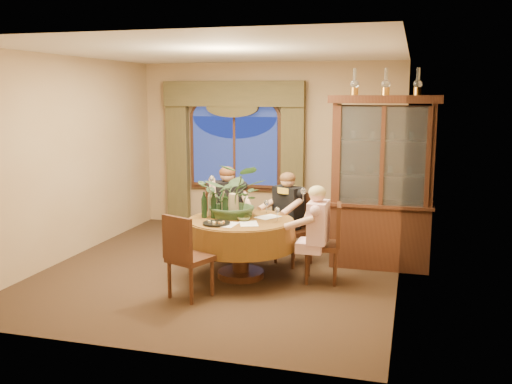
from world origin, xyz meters
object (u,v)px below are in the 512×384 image
(person_pink, at_px, (318,235))
(centerpiece_plant, at_px, (235,171))
(chair_right, at_px, (322,243))
(wine_bottle_2, at_px, (223,202))
(wine_bottle_1, at_px, (214,205))
(olive_bowl, at_px, (243,219))
(chair_front_left, at_px, (190,256))
(person_back, at_px, (227,212))
(dining_table, at_px, (241,248))
(oil_lamp_left, at_px, (355,82))
(stoneware_vase, at_px, (233,205))
(chair_back, at_px, (224,224))
(chair_back_right, at_px, (293,229))
(wine_bottle_5, at_px, (225,206))
(oil_lamp_center, at_px, (386,82))
(wine_bottle_0, at_px, (224,204))
(wine_bottle_4, at_px, (210,202))
(wine_bottle_3, at_px, (204,205))
(person_scarf, at_px, (288,217))
(oil_lamp_right, at_px, (418,81))
(china_cabinet, at_px, (382,183))

(person_pink, height_order, centerpiece_plant, centerpiece_plant)
(chair_right, xyz_separation_m, centerpiece_plant, (-1.12, 0.04, 0.85))
(wine_bottle_2, bearing_deg, wine_bottle_1, -97.80)
(olive_bowl, bearing_deg, chair_front_left, -118.29)
(person_back, bearing_deg, dining_table, 90.00)
(person_pink, bearing_deg, person_back, 61.56)
(oil_lamp_left, height_order, centerpiece_plant, oil_lamp_left)
(stoneware_vase, bearing_deg, chair_back, 118.85)
(chair_back_right, xyz_separation_m, wine_bottle_5, (-0.69, -0.82, 0.44))
(wine_bottle_2, bearing_deg, oil_lamp_center, 20.39)
(chair_back, xyz_separation_m, stoneware_vase, (0.35, -0.64, 0.42))
(person_back, height_order, olive_bowl, person_back)
(wine_bottle_0, relative_size, wine_bottle_2, 1.00)
(chair_back, distance_m, wine_bottle_4, 0.77)
(chair_right, height_order, wine_bottle_5, wine_bottle_5)
(oil_lamp_center, distance_m, wine_bottle_3, 2.79)
(chair_back_right, height_order, wine_bottle_1, wine_bottle_1)
(dining_table, relative_size, olive_bowl, 8.56)
(person_pink, distance_m, stoneware_vase, 1.15)
(chair_back, distance_m, centerpiece_plant, 1.11)
(wine_bottle_1, bearing_deg, wine_bottle_0, 52.64)
(oil_lamp_center, height_order, person_scarf, oil_lamp_center)
(wine_bottle_3, bearing_deg, stoneware_vase, 28.78)
(chair_front_left, bearing_deg, wine_bottle_1, 112.14)
(chair_back, xyz_separation_m, wine_bottle_4, (0.04, -0.64, 0.44))
(oil_lamp_center, relative_size, oil_lamp_right, 1.00)
(chair_right, distance_m, olive_bowl, 1.00)
(chair_right, bearing_deg, person_pink, 162.41)
(person_scarf, bearing_deg, wine_bottle_2, 66.78)
(wine_bottle_1, bearing_deg, oil_lamp_right, 22.30)
(person_pink, height_order, wine_bottle_1, person_pink)
(china_cabinet, xyz_separation_m, person_back, (-2.09, -0.17, -0.48))
(wine_bottle_5, bearing_deg, person_pink, 2.80)
(chair_right, relative_size, wine_bottle_1, 2.91)
(person_pink, xyz_separation_m, wine_bottle_2, (-1.28, 0.23, 0.31))
(oil_lamp_center, distance_m, olive_bowl, 2.52)
(person_back, distance_m, stoneware_vase, 0.75)
(centerpiece_plant, height_order, wine_bottle_5, centerpiece_plant)
(oil_lamp_right, xyz_separation_m, chair_back_right, (-1.53, -0.19, -1.96))
(person_back, distance_m, olive_bowl, 1.00)
(chair_right, relative_size, olive_bowl, 5.82)
(dining_table, xyz_separation_m, centerpiece_plant, (-0.12, 0.16, 0.96))
(oil_lamp_right, bearing_deg, stoneware_vase, -159.55)
(china_cabinet, bearing_deg, oil_lamp_center, 180.00)
(wine_bottle_1, xyz_separation_m, wine_bottle_2, (0.03, 0.25, 0.00))
(oil_lamp_right, distance_m, wine_bottle_0, 2.88)
(dining_table, height_order, wine_bottle_3, wine_bottle_3)
(oil_lamp_center, bearing_deg, wine_bottle_1, -153.84)
(centerpiece_plant, relative_size, wine_bottle_5, 2.96)
(china_cabinet, xyz_separation_m, wine_bottle_3, (-2.11, -0.99, -0.22))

